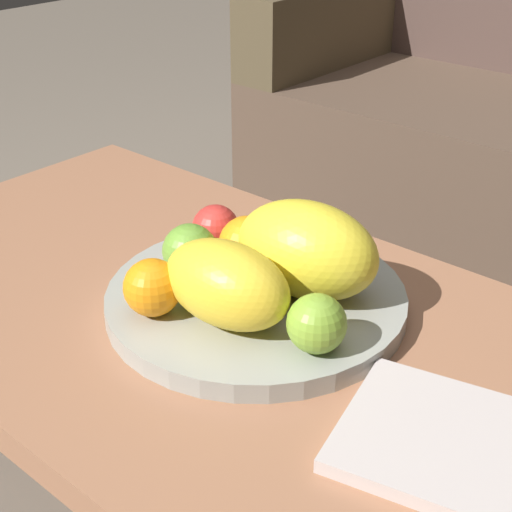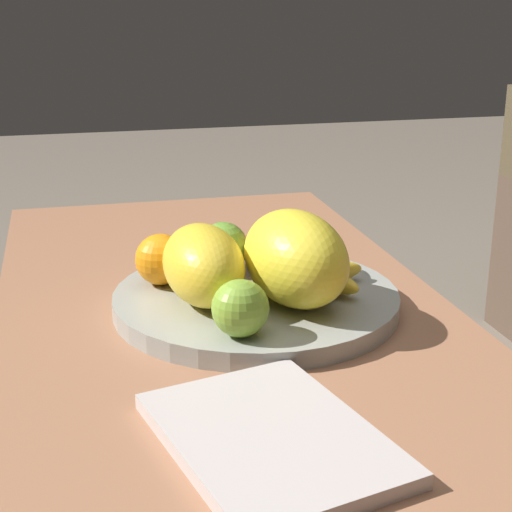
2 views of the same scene
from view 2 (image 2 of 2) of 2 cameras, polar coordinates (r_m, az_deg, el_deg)
The scene contains 11 objects.
coffee_table at distance 1.10m, azimuth -2.18°, elevation -5.87°, with size 1.17×0.60×0.43m.
fruit_bowl at distance 1.06m, azimuth 0.00°, elevation -3.19°, with size 0.38×0.38×0.03m, color #9B9D95.
melon_large_front at distance 1.01m, azimuth -3.78°, elevation -0.63°, with size 0.17×0.10×0.10m, color yellow.
melon_smaller_beside at distance 1.00m, azimuth 2.83°, elevation -0.15°, with size 0.19×0.12×0.12m, color yellow.
orange_front at distance 1.10m, azimuth 1.18°, elevation 0.24°, with size 0.07×0.07×0.07m, color orange.
orange_left at distance 1.08m, azimuth -6.82°, elevation -0.24°, with size 0.07×0.07×0.07m, color orange.
apple_front at distance 1.16m, azimuth 0.96°, elevation 1.12°, with size 0.07×0.07×0.07m, color red.
apple_left at distance 0.92m, azimuth -1.13°, elevation -3.75°, with size 0.07×0.07×0.07m, color #7EAA33.
apple_right at distance 1.12m, azimuth -2.38°, elevation 0.63°, with size 0.07×0.07×0.07m, color #699E34.
banana_bunch at distance 1.07m, azimuth 4.17°, elevation -0.92°, with size 0.15×0.15×0.06m.
magazine at distance 0.76m, azimuth 1.08°, elevation -12.90°, with size 0.25×0.18×0.02m, color beige.
Camera 2 is at (0.98, -0.20, 0.84)m, focal length 55.92 mm.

